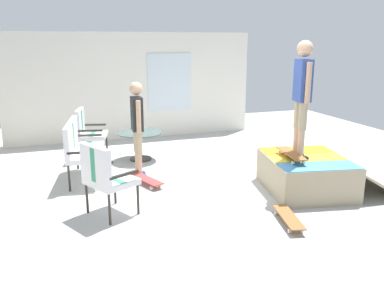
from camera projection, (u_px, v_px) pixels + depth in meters
The scene contains 12 objects.
ground_plane at pixel (207, 188), 6.72m from camera, with size 12.00×12.00×0.10m, color #B2B2AD.
house_facade at pixel (133, 86), 9.72m from camera, with size 0.23×6.00×2.55m.
skate_ramp at pixel (308, 174), 6.41m from camera, with size 1.69×2.16×0.56m.
patio_bench at pixel (79, 145), 6.86m from camera, with size 1.32×0.75×1.02m.
patio_chair_near_house at pixel (87, 129), 8.10m from camera, with size 0.73×0.68×1.02m.
patio_chair_by_wall at pixel (104, 174), 5.38m from camera, with size 0.80×0.77×1.02m.
patio_table at pixel (140, 140), 8.06m from camera, with size 0.90×0.90×0.57m.
person_watching at pixel (137, 123), 6.92m from camera, with size 0.48×0.25×1.67m.
person_skater at pixel (302, 90), 6.01m from camera, with size 0.47×0.29×1.79m.
skateboard_by_bench at pixel (146, 179), 6.74m from camera, with size 0.82×0.48×0.10m.
skateboard_spare at pixel (288, 217), 5.29m from camera, with size 0.82×0.37×0.10m.
skateboard_on_ramp at pixel (291, 154), 6.21m from camera, with size 0.82×0.33×0.10m.
Camera 1 is at (-5.91, 2.25, 2.34)m, focal length 37.50 mm.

